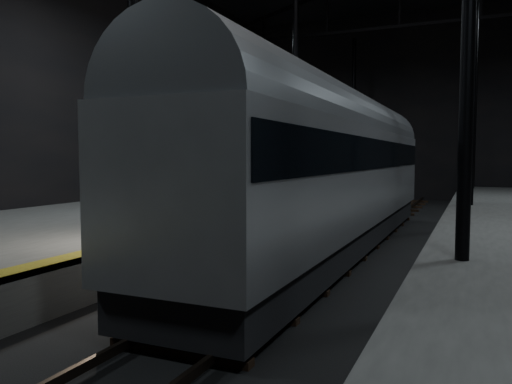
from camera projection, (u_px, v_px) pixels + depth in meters
The scene contains 6 objects.
ground at pixel (326, 257), 14.76m from camera, with size 44.00×44.00×0.00m, color black.
platform_left at pixel (122, 226), 17.75m from camera, with size 9.00×43.80×1.00m, color #4F4F4C.
tactile_strip at pixel (228, 218), 16.00m from camera, with size 0.50×43.80×0.01m, color brown.
track at pixel (326, 255), 14.76m from camera, with size 2.40×43.00×0.24m.
train at pixel (335, 162), 15.36m from camera, with size 2.81×18.76×5.01m.
woman at pixel (175, 198), 14.15m from camera, with size 0.58×0.38×1.59m, color #8B7D55.
Camera 1 is at (4.00, -14.18, 2.96)m, focal length 35.00 mm.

